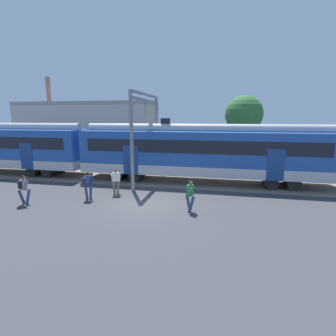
# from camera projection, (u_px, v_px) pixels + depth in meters

# --- Properties ---
(ground_plane) EXTENTS (160.00, 160.00, 0.00)m
(ground_plane) POSITION_uv_depth(u_px,v_px,m) (146.00, 204.00, 14.80)
(ground_plane) COLOR #38383D
(track_bed) EXTENTS (80.00, 4.40, 0.01)m
(track_bed) POSITION_uv_depth(u_px,v_px,m) (69.00, 175.00, 21.97)
(track_bed) COLOR slate
(track_bed) RESTS_ON ground
(commuter_train) EXTENTS (38.05, 3.07, 4.73)m
(commuter_train) POSITION_uv_depth(u_px,v_px,m) (95.00, 149.00, 21.03)
(commuter_train) COLOR silver
(commuter_train) RESTS_ON ground
(pedestrian_grey) EXTENTS (0.66, 0.56, 1.67)m
(pedestrian_grey) POSITION_uv_depth(u_px,v_px,m) (23.00, 187.00, 14.51)
(pedestrian_grey) COLOR navy
(pedestrian_grey) RESTS_ON ground
(pedestrian_navy) EXTENTS (0.53, 0.70, 1.67)m
(pedestrian_navy) POSITION_uv_depth(u_px,v_px,m) (88.00, 183.00, 15.40)
(pedestrian_navy) COLOR navy
(pedestrian_navy) RESTS_ON ground
(pedestrian_white) EXTENTS (0.54, 0.66, 1.67)m
(pedestrian_white) POSITION_uv_depth(u_px,v_px,m) (116.00, 179.00, 16.43)
(pedestrian_white) COLOR #6B6051
(pedestrian_white) RESTS_ON ground
(pedestrian_green) EXTENTS (0.58, 0.64, 1.67)m
(pedestrian_green) POSITION_uv_depth(u_px,v_px,m) (190.00, 194.00, 13.42)
(pedestrian_green) COLOR navy
(pedestrian_green) RESTS_ON ground
(catenary_gantry) EXTENTS (0.24, 6.64, 6.53)m
(catenary_gantry) POSITION_uv_depth(u_px,v_px,m) (146.00, 124.00, 19.76)
(catenary_gantry) COLOR gray
(catenary_gantry) RESTS_ON ground
(background_building) EXTENTS (15.15, 5.00, 9.20)m
(background_building) POSITION_uv_depth(u_px,v_px,m) (88.00, 131.00, 29.37)
(background_building) COLOR #B2A899
(background_building) RESTS_ON ground
(street_tree_right) EXTENTS (3.86, 3.86, 7.02)m
(street_tree_right) POSITION_uv_depth(u_px,v_px,m) (244.00, 114.00, 26.95)
(street_tree_right) COLOR brown
(street_tree_right) RESTS_ON ground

